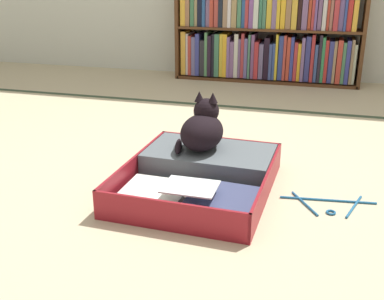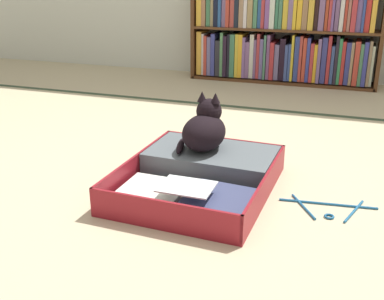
# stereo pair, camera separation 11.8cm
# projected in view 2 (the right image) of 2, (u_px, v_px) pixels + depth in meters

# --- Properties ---
(ground_plane) EXTENTS (10.00, 10.00, 0.00)m
(ground_plane) POSITION_uv_depth(u_px,v_px,m) (189.00, 181.00, 2.23)
(ground_plane) COLOR #C6B791
(tatami_border) EXTENTS (4.80, 0.05, 0.00)m
(tatami_border) POSITION_uv_depth(u_px,v_px,m) (251.00, 108.00, 3.39)
(tatami_border) COLOR #354832
(tatami_border) RESTS_ON ground_plane
(bookshelf) EXTENTS (1.59, 0.28, 0.91)m
(bookshelf) POSITION_uv_depth(u_px,v_px,m) (283.00, 32.00, 4.03)
(bookshelf) COLOR #53321B
(bookshelf) RESTS_ON ground_plane
(open_suitcase) EXTENTS (0.65, 0.79, 0.13)m
(open_suitcase) POSITION_uv_depth(u_px,v_px,m) (204.00, 174.00, 2.17)
(open_suitcase) COLOR maroon
(open_suitcase) RESTS_ON ground_plane
(black_cat) EXTENTS (0.25, 0.28, 0.27)m
(black_cat) POSITION_uv_depth(u_px,v_px,m) (205.00, 129.00, 2.24)
(black_cat) COLOR black
(black_cat) RESTS_ON open_suitcase
(clothes_hanger) EXTENTS (0.40, 0.23, 0.01)m
(clothes_hanger) POSITION_uv_depth(u_px,v_px,m) (328.00, 208.00, 1.96)
(clothes_hanger) COLOR #1F6092
(clothes_hanger) RESTS_ON ground_plane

